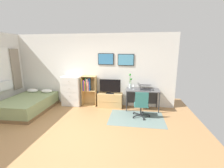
{
  "coord_description": "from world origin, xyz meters",
  "views": [
    {
      "loc": [
        1.6,
        -3.3,
        2.09
      ],
      "look_at": [
        0.87,
        1.5,
        1.03
      ],
      "focal_mm": 24.79,
      "sensor_mm": 36.0,
      "label": 1
    }
  ],
  "objects_px": {
    "bed": "(28,104)",
    "bookshelf": "(88,88)",
    "tv_stand": "(110,100)",
    "dresser": "(72,91)",
    "television": "(110,87)",
    "computer_mouse": "(153,90)",
    "office_chair": "(141,104)",
    "laptop": "(146,87)",
    "bamboo_vase": "(130,82)",
    "desk": "(142,93)",
    "wine_glass": "(133,86)"
  },
  "relations": [
    {
      "from": "tv_stand",
      "to": "desk",
      "type": "relative_size",
      "value": 0.78
    },
    {
      "from": "dresser",
      "to": "laptop",
      "type": "height_order",
      "value": "dresser"
    },
    {
      "from": "desk",
      "to": "bamboo_vase",
      "type": "bearing_deg",
      "value": 170.09
    },
    {
      "from": "bookshelf",
      "to": "computer_mouse",
      "type": "bearing_deg",
      "value": -4.58
    },
    {
      "from": "bookshelf",
      "to": "desk",
      "type": "bearing_deg",
      "value": -1.72
    },
    {
      "from": "tv_stand",
      "to": "bamboo_vase",
      "type": "distance_m",
      "value": 1.03
    },
    {
      "from": "television",
      "to": "laptop",
      "type": "height_order",
      "value": "television"
    },
    {
      "from": "bookshelf",
      "to": "bamboo_vase",
      "type": "distance_m",
      "value": 1.62
    },
    {
      "from": "computer_mouse",
      "to": "bamboo_vase",
      "type": "bearing_deg",
      "value": 165.3
    },
    {
      "from": "dresser",
      "to": "television",
      "type": "relative_size",
      "value": 1.46
    },
    {
      "from": "television",
      "to": "wine_glass",
      "type": "relative_size",
      "value": 4.3
    },
    {
      "from": "laptop",
      "to": "computer_mouse",
      "type": "xyz_separation_m",
      "value": [
        0.25,
        -0.13,
        -0.05
      ]
    },
    {
      "from": "bookshelf",
      "to": "office_chair",
      "type": "xyz_separation_m",
      "value": [
        1.97,
        -0.87,
        -0.22
      ]
    },
    {
      "from": "desk",
      "to": "office_chair",
      "type": "xyz_separation_m",
      "value": [
        -0.06,
        -0.81,
        -0.14
      ]
    },
    {
      "from": "dresser",
      "to": "office_chair",
      "type": "distance_m",
      "value": 2.74
    },
    {
      "from": "laptop",
      "to": "tv_stand",
      "type": "bearing_deg",
      "value": 179.45
    },
    {
      "from": "dresser",
      "to": "office_chair",
      "type": "bearing_deg",
      "value": -17.2
    },
    {
      "from": "dresser",
      "to": "bamboo_vase",
      "type": "distance_m",
      "value": 2.27
    },
    {
      "from": "bed",
      "to": "dresser",
      "type": "bearing_deg",
      "value": 29.73
    },
    {
      "from": "laptop",
      "to": "bamboo_vase",
      "type": "height_order",
      "value": "bamboo_vase"
    },
    {
      "from": "laptop",
      "to": "wine_glass",
      "type": "xyz_separation_m",
      "value": [
        -0.43,
        -0.11,
        0.07
      ]
    },
    {
      "from": "office_chair",
      "to": "bamboo_vase",
      "type": "bearing_deg",
      "value": 112.47
    },
    {
      "from": "dresser",
      "to": "bookshelf",
      "type": "bearing_deg",
      "value": 5.6
    },
    {
      "from": "dresser",
      "to": "television",
      "type": "xyz_separation_m",
      "value": [
        1.5,
        -0.01,
        0.23
      ]
    },
    {
      "from": "bed",
      "to": "office_chair",
      "type": "bearing_deg",
      "value": -2.12
    },
    {
      "from": "dresser",
      "to": "office_chair",
      "type": "xyz_separation_m",
      "value": [
        2.61,
        -0.81,
        -0.11
      ]
    },
    {
      "from": "bookshelf",
      "to": "wine_glass",
      "type": "relative_size",
      "value": 6.39
    },
    {
      "from": "laptop",
      "to": "bed",
      "type": "bearing_deg",
      "value": -168.9
    },
    {
      "from": "tv_stand",
      "to": "bamboo_vase",
      "type": "xyz_separation_m",
      "value": [
        0.73,
        0.07,
        0.72
      ]
    },
    {
      "from": "tv_stand",
      "to": "wine_glass",
      "type": "bearing_deg",
      "value": -8.19
    },
    {
      "from": "bookshelf",
      "to": "computer_mouse",
      "type": "distance_m",
      "value": 2.39
    },
    {
      "from": "tv_stand",
      "to": "office_chair",
      "type": "xyz_separation_m",
      "value": [
        1.12,
        -0.82,
        0.19
      ]
    },
    {
      "from": "tv_stand",
      "to": "computer_mouse",
      "type": "relative_size",
      "value": 8.65
    },
    {
      "from": "bookshelf",
      "to": "laptop",
      "type": "height_order",
      "value": "bookshelf"
    },
    {
      "from": "tv_stand",
      "to": "bookshelf",
      "type": "bearing_deg",
      "value": 176.8
    },
    {
      "from": "television",
      "to": "office_chair",
      "type": "distance_m",
      "value": 1.42
    },
    {
      "from": "dresser",
      "to": "desk",
      "type": "bearing_deg",
      "value": 0.04
    },
    {
      "from": "bookshelf",
      "to": "tv_stand",
      "type": "distance_m",
      "value": 0.95
    },
    {
      "from": "computer_mouse",
      "to": "laptop",
      "type": "bearing_deg",
      "value": 152.21
    },
    {
      "from": "tv_stand",
      "to": "desk",
      "type": "bearing_deg",
      "value": -0.64
    },
    {
      "from": "tv_stand",
      "to": "television",
      "type": "bearing_deg",
      "value": -90.0
    },
    {
      "from": "desk",
      "to": "wine_glass",
      "type": "height_order",
      "value": "wine_glass"
    },
    {
      "from": "dresser",
      "to": "wine_glass",
      "type": "distance_m",
      "value": 2.37
    },
    {
      "from": "bamboo_vase",
      "to": "office_chair",
      "type": "bearing_deg",
      "value": -66.64
    },
    {
      "from": "dresser",
      "to": "laptop",
      "type": "bearing_deg",
      "value": 0.04
    },
    {
      "from": "bed",
      "to": "desk",
      "type": "height_order",
      "value": "desk"
    },
    {
      "from": "bed",
      "to": "bookshelf",
      "type": "xyz_separation_m",
      "value": [
        1.93,
        0.86,
        0.43
      ]
    },
    {
      "from": "bookshelf",
      "to": "tv_stand",
      "type": "height_order",
      "value": "bookshelf"
    },
    {
      "from": "bed",
      "to": "dresser",
      "type": "distance_m",
      "value": 1.55
    },
    {
      "from": "wine_glass",
      "to": "computer_mouse",
      "type": "bearing_deg",
      "value": -1.71
    }
  ]
}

